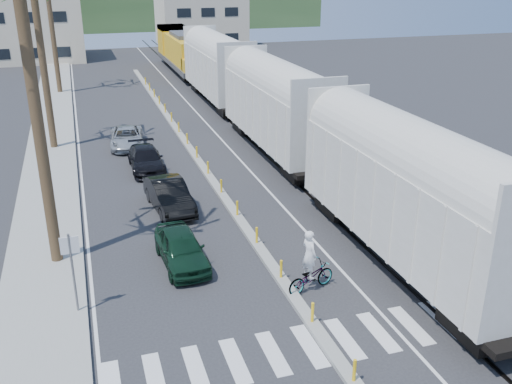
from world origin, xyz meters
TOP-DOWN VIEW (x-y plane):
  - ground at (0.00, 0.00)m, footprint 140.00×140.00m
  - sidewalk at (-8.50, 25.00)m, footprint 3.00×90.00m
  - rails at (5.00, 28.00)m, footprint 1.56×100.00m
  - median at (0.00, 19.96)m, footprint 0.45×60.00m
  - crosswalk at (0.00, -2.00)m, footprint 14.00×2.20m
  - lane_markings at (-2.15, 25.00)m, footprint 9.42×90.00m
  - freight_train at (5.00, 22.56)m, footprint 3.00×60.94m
  - street_sign at (-7.30, 2.00)m, footprint 0.60×0.08m
  - buildings at (-6.41, 71.66)m, footprint 38.00×27.00m
  - car_lead at (-3.29, 4.40)m, footprint 2.03×4.20m
  - car_second at (-2.84, 9.95)m, footprint 2.46×4.76m
  - car_third at (-3.16, 16.07)m, footprint 1.82×4.46m
  - car_rear at (-3.75, 21.02)m, footprint 2.91×4.88m
  - cyclist at (0.78, 1.07)m, footprint 1.83×2.41m

SIDE VIEW (x-z plane):
  - ground at x=0.00m, z-range 0.00..0.00m
  - lane_markings at x=-2.15m, z-range 0.00..0.01m
  - crosswalk at x=0.00m, z-range 0.00..0.01m
  - rails at x=5.00m, z-range 0.00..0.06m
  - sidewalk at x=-8.50m, z-range 0.00..0.15m
  - median at x=0.00m, z-range -0.34..0.51m
  - car_rear at x=-3.75m, z-range 0.00..1.25m
  - car_third at x=-3.16m, z-range 0.00..1.29m
  - car_lead at x=-3.29m, z-range 0.00..1.38m
  - car_second at x=-2.84m, z-range 0.00..1.46m
  - cyclist at x=0.78m, z-range -0.44..1.94m
  - street_sign at x=-7.30m, z-range 0.47..3.47m
  - freight_train at x=5.00m, z-range -0.02..5.83m
  - buildings at x=-6.41m, z-range -0.64..9.36m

